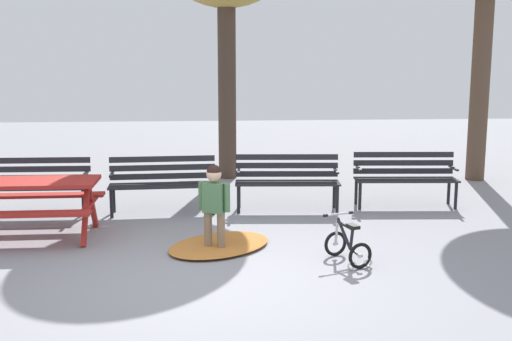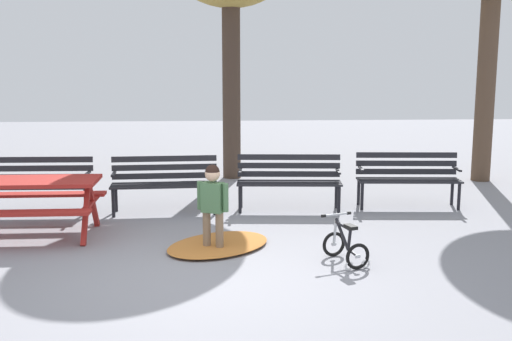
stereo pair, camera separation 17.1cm
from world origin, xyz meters
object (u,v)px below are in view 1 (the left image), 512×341
Objects in this scene: picnic_table at (27,194)px; park_bench_right at (287,177)px; park_bench_left at (163,180)px; kids_bicycle at (348,245)px; child_standing at (214,201)px; park_bench_far_left at (35,181)px; park_bench_far_right at (405,174)px.

park_bench_right reaches higher than picnic_table.
park_bench_left is at bearing -178.72° from park_bench_right.
park_bench_left is 3.48m from kids_bicycle.
child_standing reaches higher than park_bench_right.
child_standing reaches higher than park_bench_far_left.
park_bench_far_left is 1.89m from park_bench_left.
kids_bicycle is (4.16, -2.64, -0.31)m from park_bench_far_left.
park_bench_left is at bearing -177.78° from park_bench_far_right.
park_bench_left reaches higher than kids_bicycle.
park_bench_far_left is at bearing 100.06° from picnic_table.
park_bench_far_left is 1.50× the size of child_standing.
park_bench_far_right is at bearing 14.61° from picnic_table.
park_bench_far_left is at bearing -179.64° from park_bench_right.
child_standing is (0.75, -2.09, 0.12)m from park_bench_left.
kids_bicycle is (3.93, -1.34, -0.39)m from picnic_table.
park_bench_left is (1.89, -0.02, 0.00)m from park_bench_far_left.
park_bench_far_right is (5.70, 0.13, 0.00)m from park_bench_far_left.
kids_bicycle is at bearing -82.46° from park_bench_right.
park_bench_left is at bearing -0.57° from park_bench_far_left.
kids_bicycle is (2.26, -2.62, -0.31)m from park_bench_left.
kids_bicycle is at bearing -119.16° from park_bench_far_right.
park_bench_far_right reaches higher than picnic_table.
picnic_table is at bearing -159.70° from park_bench_right.
picnic_table reaches higher than kids_bicycle.
park_bench_far_left reaches higher than picnic_table.
park_bench_left is 0.99× the size of park_bench_right.
park_bench_right is at bearing 61.39° from child_standing.
park_bench_right is 1.90m from park_bench_far_right.
park_bench_far_left is 3.38m from child_standing.
park_bench_left is at bearing 130.79° from kids_bicycle.
child_standing reaches higher than park_bench_far_right.
park_bench_left is 2.22m from child_standing.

